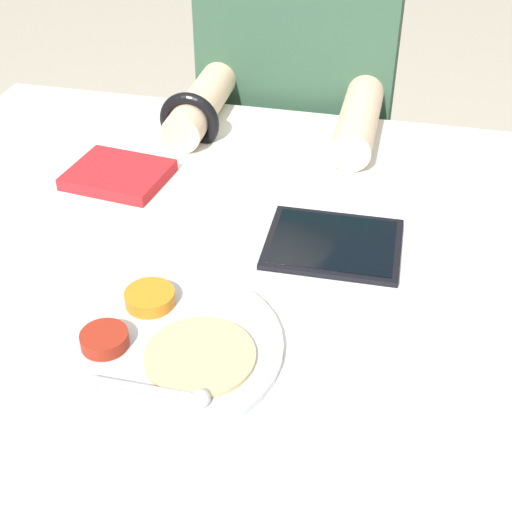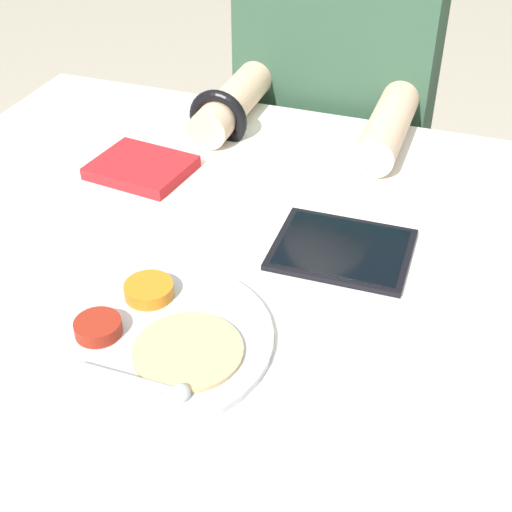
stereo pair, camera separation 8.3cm
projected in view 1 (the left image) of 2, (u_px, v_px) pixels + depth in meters
The scene contains 5 objects.
dining_table at pixel (265, 453), 1.20m from camera, with size 1.30×1.02×0.78m.
thali_tray at pixel (163, 344), 0.85m from camera, with size 0.29×0.29×0.03m.
red_notebook at pixel (119, 176), 1.16m from camera, with size 0.17×0.15×0.02m.
tablet_device at pixel (333, 244), 1.02m from camera, with size 0.19×0.16×0.01m.
person_diner at pixel (296, 155), 1.59m from camera, with size 0.40×0.46×1.27m.
Camera 1 is at (0.16, -0.75, 1.37)m, focal length 50.00 mm.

